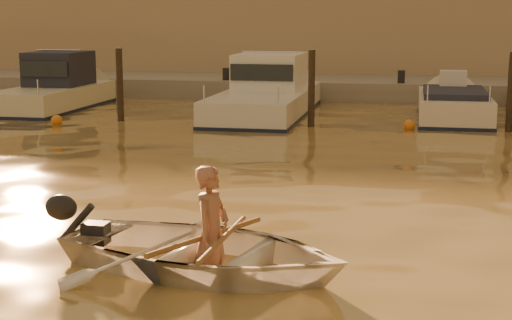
% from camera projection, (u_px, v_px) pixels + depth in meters
% --- Properties ---
extents(dinghy, '(3.85, 3.10, 0.71)m').
position_uv_depth(dinghy, '(204.00, 251.00, 8.94)').
color(dinghy, silver).
rests_on(dinghy, ground_plane).
extents(person, '(0.48, 0.63, 1.54)m').
position_uv_depth(person, '(212.00, 233.00, 8.86)').
color(person, '#925E49').
rests_on(person, dinghy).
extents(outboard_motor, '(0.96, 0.58, 0.70)m').
position_uv_depth(outboard_motor, '(94.00, 233.00, 9.52)').
color(outboard_motor, black).
rests_on(outboard_motor, dinghy).
extents(oar_port, '(0.07, 2.10, 0.13)m').
position_uv_depth(oar_port, '(224.00, 238.00, 8.81)').
color(oar_port, brown).
rests_on(oar_port, dinghy).
extents(oar_starboard, '(0.85, 1.97, 0.13)m').
position_uv_depth(oar_starboard, '(208.00, 236.00, 8.89)').
color(oar_starboard, brown).
rests_on(oar_starboard, dinghy).
extents(moored_boat_1, '(2.03, 6.12, 1.75)m').
position_uv_depth(moored_boat_1, '(52.00, 89.00, 24.29)').
color(moored_boat_1, beige).
rests_on(moored_boat_1, ground_plane).
extents(moored_boat_2, '(2.38, 7.93, 1.75)m').
position_uv_depth(moored_boat_2, '(266.00, 93.00, 22.98)').
color(moored_boat_2, silver).
rests_on(moored_boat_2, ground_plane).
extents(moored_boat_3, '(1.90, 5.55, 0.95)m').
position_uv_depth(moored_boat_3, '(453.00, 111.00, 22.01)').
color(moored_boat_3, beige).
rests_on(moored_boat_3, ground_plane).
extents(piling_1, '(0.18, 0.18, 2.20)m').
position_uv_depth(piling_1, '(120.00, 88.00, 21.52)').
color(piling_1, '#2D2319').
rests_on(piling_1, ground_plane).
extents(piling_2, '(0.18, 0.18, 2.20)m').
position_uv_depth(piling_2, '(311.00, 92.00, 20.49)').
color(piling_2, '#2D2319').
rests_on(piling_2, ground_plane).
extents(piling_3, '(0.18, 0.18, 2.20)m').
position_uv_depth(piling_3, '(511.00, 96.00, 19.52)').
color(piling_3, '#2D2319').
rests_on(piling_3, ground_plane).
extents(fender_b, '(0.30, 0.30, 0.30)m').
position_uv_depth(fender_b, '(57.00, 120.00, 21.01)').
color(fender_b, orange).
rests_on(fender_b, ground_plane).
extents(fender_c, '(0.30, 0.30, 0.30)m').
position_uv_depth(fender_c, '(212.00, 125.00, 20.09)').
color(fender_c, white).
rests_on(fender_c, ground_plane).
extents(fender_d, '(0.30, 0.30, 0.30)m').
position_uv_depth(fender_d, '(409.00, 125.00, 20.09)').
color(fender_d, orange).
rests_on(fender_d, ground_plane).
extents(quay, '(52.00, 4.00, 1.00)m').
position_uv_depth(quay, '(345.00, 93.00, 28.01)').
color(quay, gray).
rests_on(quay, ground_plane).
extents(waterfront_building, '(46.00, 7.00, 4.80)m').
position_uv_depth(waterfront_building, '(357.00, 27.00, 32.90)').
color(waterfront_building, '#9E8466').
rests_on(waterfront_building, quay).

